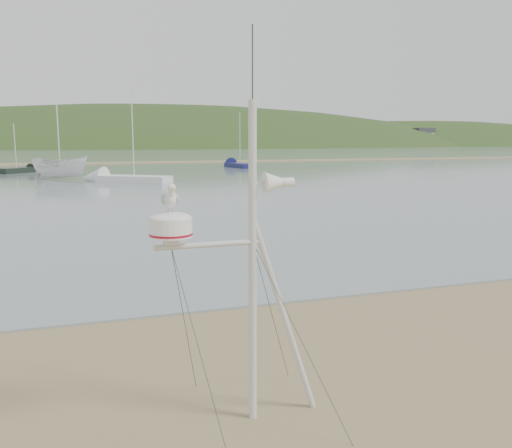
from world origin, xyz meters
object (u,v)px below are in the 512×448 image
object	(u,v)px
mast_rig	(249,332)
sailboat_blue_far	(233,165)
boat_white	(59,149)
sailboat_dark_mid	(25,170)
sailboat_white_near	(111,178)

from	to	relation	value
mast_rig	sailboat_blue_far	size ratio (longest dim) A/B	0.64
mast_rig	sailboat_blue_far	distance (m)	58.35
sailboat_blue_far	mast_rig	bearing A→B (deg)	-106.30
boat_white	sailboat_dark_mid	xyz separation A→B (m)	(-3.42, 10.86, -2.17)
sailboat_blue_far	sailboat_dark_mid	xyz separation A→B (m)	(-22.48, -3.67, 0.00)
sailboat_blue_far	boat_white	bearing A→B (deg)	-142.68
boat_white	sailboat_dark_mid	size ratio (longest dim) A/B	0.96
sailboat_blue_far	sailboat_white_near	bearing A→B (deg)	-129.64
sailboat_white_near	sailboat_dark_mid	xyz separation A→B (m)	(-7.15, 14.83, 0.00)
mast_rig	sailboat_white_near	bearing A→B (deg)	88.41
boat_white	sailboat_dark_mid	world-z (taller)	boat_white
mast_rig	boat_white	distance (m)	41.58
mast_rig	boat_white	world-z (taller)	boat_white
sailboat_dark_mid	mast_rig	bearing A→B (deg)	-83.34
boat_white	sailboat_white_near	distance (m)	5.87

